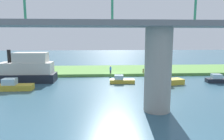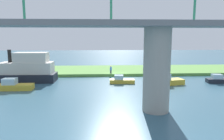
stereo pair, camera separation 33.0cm
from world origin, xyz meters
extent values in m
plane|color=#386075|center=(0.00, 0.00, 0.00)|extent=(160.00, 160.00, 0.00)
cube|color=#5B9342|center=(0.00, -6.00, 0.25)|extent=(80.00, 12.00, 0.50)
cylinder|color=#9E998E|center=(-2.43, 18.17, 4.00)|extent=(2.53, 2.53, 8.01)
cube|color=slate|center=(-2.43, 18.17, 8.26)|extent=(58.86, 4.00, 0.50)
cylinder|color=#2D8C66|center=(-6.63, 16.17, 9.81)|extent=(0.24, 0.24, 2.60)
cylinder|color=#2D8C66|center=(1.78, 16.17, 9.81)|extent=(0.24, 0.24, 2.60)
cylinder|color=#2D8C66|center=(10.19, 16.17, 9.81)|extent=(0.24, 0.24, 2.60)
cylinder|color=#2D334C|center=(0.97, -0.90, 0.78)|extent=(0.29, 0.29, 0.55)
cylinder|color=blue|center=(0.97, -0.90, 1.35)|extent=(0.51, 0.51, 0.60)
sphere|color=tan|center=(0.97, -0.90, 1.77)|extent=(0.24, 0.24, 0.24)
cylinder|color=brown|center=(-5.17, -1.04, 0.87)|extent=(0.20, 0.20, 0.74)
cube|color=#1E232D|center=(15.15, 3.55, 0.67)|extent=(10.12, 3.49, 1.34)
cube|color=beige|center=(14.59, 3.56, 2.24)|extent=(8.10, 3.13, 1.79)
cube|color=beige|center=(13.81, 3.57, 3.92)|extent=(5.07, 2.62, 1.57)
cylinder|color=black|center=(17.17, 3.52, 4.14)|extent=(0.56, 0.56, 2.01)
cube|color=#D84C2D|center=(17.84, 3.51, 1.85)|extent=(1.82, 2.04, 1.01)
cube|color=gold|center=(-0.47, 5.53, 0.30)|extent=(3.90, 1.58, 0.60)
cube|color=silver|center=(0.04, 5.50, 0.94)|extent=(1.44, 1.17, 0.68)
cube|color=gold|center=(-7.14, 6.93, 0.39)|extent=(5.33, 3.01, 0.78)
cube|color=silver|center=(-6.49, 7.10, 1.23)|extent=(2.12, 1.85, 0.90)
cube|color=gold|center=(14.50, 8.90, 0.37)|extent=(4.80, 1.74, 0.74)
cube|color=silver|center=(15.14, 8.90, 1.17)|extent=(1.73, 1.37, 0.85)
cube|color=#1E232D|center=(-15.84, 6.11, 0.32)|extent=(4.22, 1.95, 0.63)
cube|color=silver|center=(-15.30, 6.04, 0.99)|extent=(1.60, 1.33, 0.72)
camera|label=1|loc=(3.20, 37.63, 7.06)|focal=33.98mm
camera|label=2|loc=(2.87, 37.65, 7.06)|focal=33.98mm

